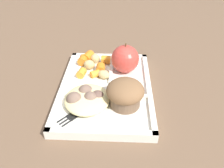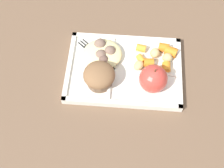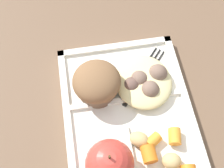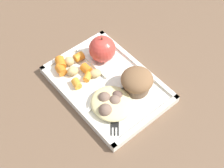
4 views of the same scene
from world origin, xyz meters
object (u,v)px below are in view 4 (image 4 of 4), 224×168
object	(u,v)px
lunch_tray	(107,85)
bran_muffin	(137,81)
green_apple	(102,49)
plastic_fork	(115,114)

from	to	relation	value
lunch_tray	bran_muffin	bearing A→B (deg)	36.46
green_apple	plastic_fork	distance (m)	0.19
lunch_tray	green_apple	size ratio (longest dim) A/B	3.83
lunch_tray	plastic_fork	xyz separation A→B (m)	(0.09, -0.05, 0.01)
lunch_tray	green_apple	xyz separation A→B (m)	(-0.08, 0.05, 0.04)
bran_muffin	plastic_fork	bearing A→B (deg)	-75.51
green_apple	bran_muffin	size ratio (longest dim) A/B	0.99
lunch_tray	green_apple	bearing A→B (deg)	148.71
lunch_tray	plastic_fork	size ratio (longest dim) A/B	2.75
bran_muffin	plastic_fork	world-z (taller)	bran_muffin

